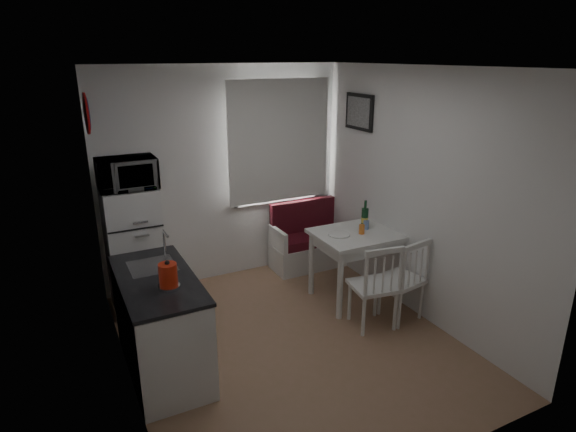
% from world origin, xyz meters
% --- Properties ---
extents(floor, '(3.00, 3.50, 0.02)m').
position_xyz_m(floor, '(0.00, 0.00, 0.00)').
color(floor, '#96714F').
rests_on(floor, ground).
extents(ceiling, '(3.00, 3.50, 0.02)m').
position_xyz_m(ceiling, '(0.00, 0.00, 2.60)').
color(ceiling, white).
rests_on(ceiling, wall_back).
extents(wall_back, '(3.00, 0.02, 2.60)m').
position_xyz_m(wall_back, '(0.00, 1.75, 1.30)').
color(wall_back, white).
rests_on(wall_back, floor).
extents(wall_front, '(3.00, 0.02, 2.60)m').
position_xyz_m(wall_front, '(0.00, -1.75, 1.30)').
color(wall_front, white).
rests_on(wall_front, floor).
extents(wall_left, '(0.02, 3.50, 2.60)m').
position_xyz_m(wall_left, '(-1.50, 0.00, 1.30)').
color(wall_left, white).
rests_on(wall_left, floor).
extents(wall_right, '(0.02, 3.50, 2.60)m').
position_xyz_m(wall_right, '(1.50, 0.00, 1.30)').
color(wall_right, white).
rests_on(wall_right, floor).
extents(window, '(1.22, 0.06, 1.47)m').
position_xyz_m(window, '(0.70, 1.72, 1.62)').
color(window, white).
rests_on(window, wall_back).
extents(curtain, '(1.35, 0.02, 1.50)m').
position_xyz_m(curtain, '(0.70, 1.65, 1.68)').
color(curtain, white).
rests_on(curtain, wall_back).
extents(kitchen_counter, '(0.62, 1.32, 1.16)m').
position_xyz_m(kitchen_counter, '(-1.20, 0.16, 0.46)').
color(kitchen_counter, white).
rests_on(kitchen_counter, floor).
extents(wall_sign, '(0.03, 0.40, 0.40)m').
position_xyz_m(wall_sign, '(-1.47, 1.45, 2.15)').
color(wall_sign, '#194897').
rests_on(wall_sign, wall_left).
extents(picture_frame, '(0.04, 0.52, 0.42)m').
position_xyz_m(picture_frame, '(1.48, 1.10, 2.05)').
color(picture_frame, black).
rests_on(picture_frame, wall_right).
extents(bench, '(1.22, 0.47, 0.87)m').
position_xyz_m(bench, '(1.16, 1.51, 0.29)').
color(bench, white).
rests_on(bench, floor).
extents(dining_table, '(1.09, 0.77, 0.81)m').
position_xyz_m(dining_table, '(1.16, 0.47, 0.72)').
color(dining_table, white).
rests_on(dining_table, floor).
extents(chair_left, '(0.50, 0.48, 0.50)m').
position_xyz_m(chair_left, '(0.91, -0.19, 0.58)').
color(chair_left, white).
rests_on(chair_left, floor).
extents(chair_right, '(0.50, 0.48, 0.49)m').
position_xyz_m(chair_right, '(1.25, -0.19, 0.57)').
color(chair_right, white).
rests_on(chair_right, floor).
extents(fridge, '(0.55, 0.55, 1.38)m').
position_xyz_m(fridge, '(-1.18, 1.40, 0.69)').
color(fridge, white).
rests_on(fridge, floor).
extents(microwave, '(0.58, 0.39, 0.32)m').
position_xyz_m(microwave, '(-1.18, 1.35, 1.54)').
color(microwave, white).
rests_on(microwave, fridge).
extents(kettle, '(0.18, 0.18, 0.24)m').
position_xyz_m(kettle, '(-1.15, -0.10, 1.02)').
color(kettle, red).
rests_on(kettle, kitchen_counter).
extents(wine_bottle, '(0.08, 0.08, 0.32)m').
position_xyz_m(wine_bottle, '(1.25, 0.57, 0.97)').
color(wine_bottle, '#123A1E').
rests_on(wine_bottle, dining_table).
extents(drinking_glass_orange, '(0.06, 0.06, 0.10)m').
position_xyz_m(drinking_glass_orange, '(1.11, 0.42, 0.86)').
color(drinking_glass_orange, orange).
rests_on(drinking_glass_orange, dining_table).
extents(drinking_glass_blue, '(0.06, 0.06, 0.10)m').
position_xyz_m(drinking_glass_blue, '(1.24, 0.52, 0.86)').
color(drinking_glass_blue, '#7490C5').
rests_on(drinking_glass_blue, dining_table).
extents(plate, '(0.24, 0.24, 0.02)m').
position_xyz_m(plate, '(0.86, 0.49, 0.82)').
color(plate, white).
rests_on(plate, dining_table).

